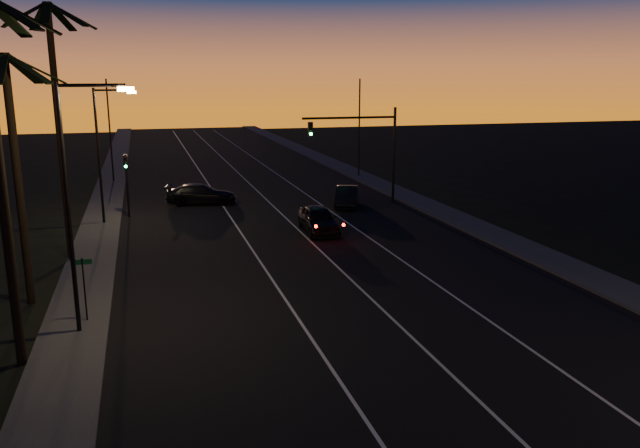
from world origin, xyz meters
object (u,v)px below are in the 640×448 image
object	(u,v)px
right_car	(347,196)
cross_car	(201,194)
lead_car	(319,219)
signal_mast	(364,139)

from	to	relation	value
right_car	cross_car	xyz separation A→B (m)	(-10.02, 3.73, 0.02)
lead_car	right_car	distance (m)	7.97
right_car	signal_mast	bearing A→B (deg)	26.12
signal_mast	cross_car	size ratio (longest dim) A/B	1.32
lead_car	right_car	bearing A→B (deg)	59.43
right_car	cross_car	size ratio (longest dim) A/B	0.86
lead_car	cross_car	world-z (taller)	lead_car
lead_car	right_car	world-z (taller)	lead_car
signal_mast	right_car	world-z (taller)	signal_mast
lead_car	signal_mast	bearing A→B (deg)	53.70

